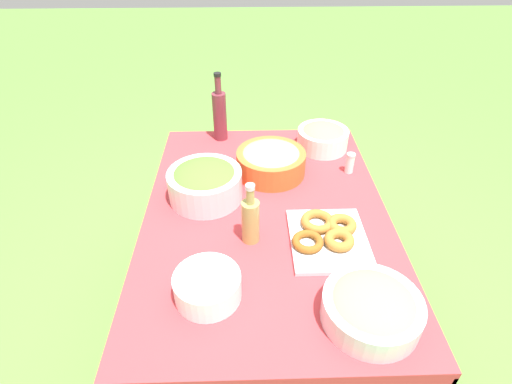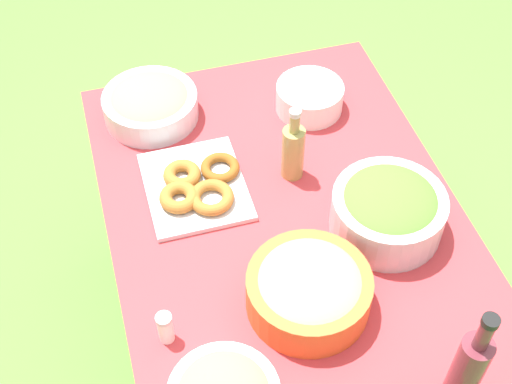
# 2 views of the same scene
# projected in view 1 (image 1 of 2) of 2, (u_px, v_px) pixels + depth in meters

# --- Properties ---
(ground_plane) EXTENTS (14.00, 14.00, 0.00)m
(ground_plane) POSITION_uv_depth(u_px,v_px,m) (264.00, 328.00, 1.97)
(ground_plane) COLOR #568C38
(picnic_table) EXTENTS (1.32, 0.93, 0.74)m
(picnic_table) POSITION_uv_depth(u_px,v_px,m) (266.00, 231.00, 1.58)
(picnic_table) COLOR #B73338
(picnic_table) RESTS_ON ground_plane
(salad_bowl) EXTENTS (0.29, 0.29, 0.14)m
(salad_bowl) POSITION_uv_depth(u_px,v_px,m) (205.00, 182.00, 1.56)
(salad_bowl) COLOR silver
(salad_bowl) RESTS_ON picnic_table
(pasta_bowl) EXTENTS (0.30, 0.30, 0.12)m
(pasta_bowl) POSITION_uv_depth(u_px,v_px,m) (271.00, 160.00, 1.70)
(pasta_bowl) COLOR #E05B28
(pasta_bowl) RESTS_ON picnic_table
(donut_platter) EXTENTS (0.31, 0.29, 0.05)m
(donut_platter) POSITION_uv_depth(u_px,v_px,m) (328.00, 235.00, 1.39)
(donut_platter) COLOR silver
(donut_platter) RESTS_ON picnic_table
(plate_stack) EXTENTS (0.20, 0.20, 0.08)m
(plate_stack) POSITION_uv_depth(u_px,v_px,m) (208.00, 286.00, 1.18)
(plate_stack) COLOR white
(plate_stack) RESTS_ON picnic_table
(olive_oil_bottle) EXTENTS (0.06, 0.06, 0.24)m
(olive_oil_bottle) POSITION_uv_depth(u_px,v_px,m) (250.00, 219.00, 1.35)
(olive_oil_bottle) COLOR #998E4C
(olive_oil_bottle) RESTS_ON picnic_table
(wine_bottle) EXTENTS (0.07, 0.07, 0.33)m
(wine_bottle) POSITION_uv_depth(u_px,v_px,m) (220.00, 114.00, 1.91)
(wine_bottle) COLOR maroon
(wine_bottle) RESTS_ON picnic_table
(bread_bowl) EXTENTS (0.28, 0.28, 0.10)m
(bread_bowl) POSITION_uv_depth(u_px,v_px,m) (372.00, 307.00, 1.11)
(bread_bowl) COLOR silver
(bread_bowl) RESTS_ON picnic_table
(fruit_bowl) EXTENTS (0.24, 0.24, 0.11)m
(fruit_bowl) POSITION_uv_depth(u_px,v_px,m) (323.00, 137.00, 1.88)
(fruit_bowl) COLOR white
(fruit_bowl) RESTS_ON picnic_table
(salt_shaker) EXTENTS (0.04, 0.04, 0.09)m
(salt_shaker) POSITION_uv_depth(u_px,v_px,m) (350.00, 163.00, 1.72)
(salt_shaker) COLOR white
(salt_shaker) RESTS_ON picnic_table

